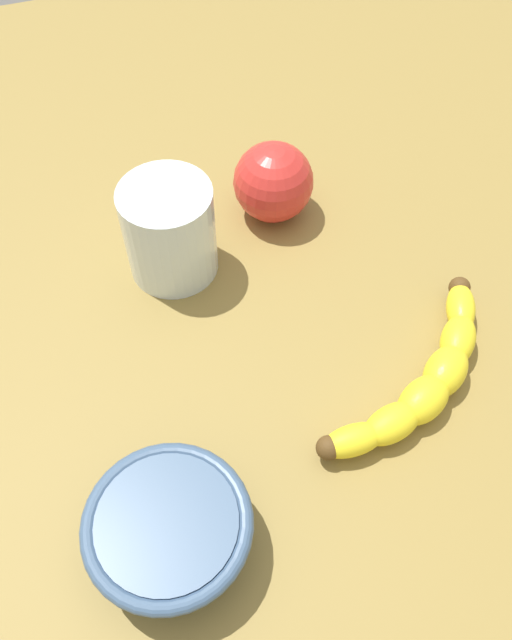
{
  "coord_description": "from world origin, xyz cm",
  "views": [
    {
      "loc": [
        -12.13,
        -36.74,
        52.98
      ],
      "look_at": [
        -1.67,
        -4.68,
        5.0
      ],
      "focal_mm": 36.53,
      "sensor_mm": 36.0,
      "label": 1
    }
  ],
  "objects_px": {
    "ceramic_bowl": "(170,531)",
    "smoothie_glass": "(170,234)",
    "banana": "(424,379)"
  },
  "relations": [
    {
      "from": "ceramic_bowl",
      "to": "banana",
      "type": "bearing_deg",
      "value": 14.85
    },
    {
      "from": "banana",
      "to": "ceramic_bowl",
      "type": "relative_size",
      "value": 1.67
    },
    {
      "from": "banana",
      "to": "smoothie_glass",
      "type": "relative_size",
      "value": 2.08
    },
    {
      "from": "banana",
      "to": "ceramic_bowl",
      "type": "distance_m",
      "value": 0.25
    },
    {
      "from": "ceramic_bowl",
      "to": "smoothie_glass",
      "type": "bearing_deg",
      "value": 75.87
    },
    {
      "from": "smoothie_glass",
      "to": "banana",
      "type": "bearing_deg",
      "value": -50.13
    },
    {
      "from": "smoothie_glass",
      "to": "ceramic_bowl",
      "type": "distance_m",
      "value": 0.28
    },
    {
      "from": "banana",
      "to": "ceramic_bowl",
      "type": "bearing_deg",
      "value": 162.89
    },
    {
      "from": "banana",
      "to": "smoothie_glass",
      "type": "bearing_deg",
      "value": 97.91
    },
    {
      "from": "banana",
      "to": "ceramic_bowl",
      "type": "xyz_separation_m",
      "value": [
        -0.24,
        -0.06,
        0.01
      ]
    }
  ]
}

